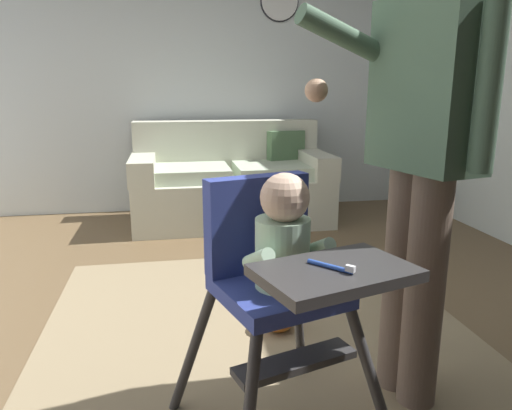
{
  "coord_description": "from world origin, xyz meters",
  "views": [
    {
      "loc": [
        -0.3,
        -2.17,
        1.15
      ],
      "look_at": [
        -0.0,
        -0.53,
        0.74
      ],
      "focal_mm": 33.83,
      "sensor_mm": 36.0,
      "label": 1
    }
  ],
  "objects_px": {
    "high_chair": "(279,262)",
    "couch": "(231,183)",
    "adult_standing": "(422,156)",
    "wall_clock": "(279,1)",
    "toy_ball": "(279,315)"
  },
  "relations": [
    {
      "from": "couch",
      "to": "toy_ball",
      "type": "bearing_deg",
      "value": -1.14
    },
    {
      "from": "adult_standing",
      "to": "wall_clock",
      "type": "xyz_separation_m",
      "value": [
        0.2,
        3.09,
        1.0
      ]
    },
    {
      "from": "high_chair",
      "to": "adult_standing",
      "type": "height_order",
      "value": "adult_standing"
    },
    {
      "from": "toy_ball",
      "to": "wall_clock",
      "type": "height_order",
      "value": "wall_clock"
    },
    {
      "from": "couch",
      "to": "adult_standing",
      "type": "bearing_deg",
      "value": 7.14
    },
    {
      "from": "adult_standing",
      "to": "wall_clock",
      "type": "relative_size",
      "value": 4.55
    },
    {
      "from": "adult_standing",
      "to": "wall_clock",
      "type": "bearing_deg",
      "value": -107.0
    },
    {
      "from": "toy_ball",
      "to": "wall_clock",
      "type": "distance_m",
      "value": 3.18
    },
    {
      "from": "high_chair",
      "to": "toy_ball",
      "type": "height_order",
      "value": "high_chair"
    },
    {
      "from": "couch",
      "to": "wall_clock",
      "type": "xyz_separation_m",
      "value": [
        0.53,
        0.48,
        1.58
      ]
    },
    {
      "from": "couch",
      "to": "high_chair",
      "type": "xyz_separation_m",
      "value": [
        -0.2,
        -2.74,
        0.28
      ]
    },
    {
      "from": "wall_clock",
      "to": "adult_standing",
      "type": "bearing_deg",
      "value": -93.67
    },
    {
      "from": "high_chair",
      "to": "toy_ball",
      "type": "bearing_deg",
      "value": 149.92
    },
    {
      "from": "high_chair",
      "to": "couch",
      "type": "bearing_deg",
      "value": 158.9
    },
    {
      "from": "adult_standing",
      "to": "toy_ball",
      "type": "distance_m",
      "value": 1.07
    }
  ]
}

